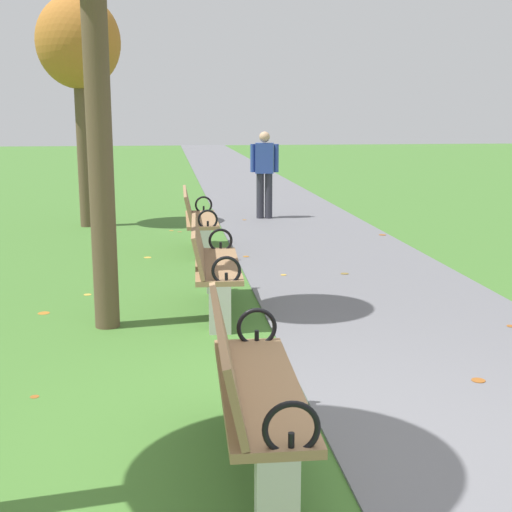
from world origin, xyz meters
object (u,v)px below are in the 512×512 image
park_bench_2 (212,264)px  pedestrian_walking (264,170)px  park_bench_1 (251,387)px  park_bench_3 (198,219)px  tree_3 (79,46)px

park_bench_2 → pedestrian_walking: (1.40, 6.13, 0.44)m
park_bench_1 → pedestrian_walking: pedestrian_walking is taller
park_bench_3 → tree_3: bearing=125.3°
park_bench_1 → tree_3: bearing=101.7°
park_bench_2 → tree_3: size_ratio=0.41×
park_bench_2 → pedestrian_walking: size_ratio=1.00×
park_bench_1 → park_bench_3: (-0.00, 6.32, 0.00)m
park_bench_2 → park_bench_3: size_ratio=1.01×
park_bench_1 → pedestrian_walking: size_ratio=0.99×
pedestrian_walking → park_bench_3: bearing=-114.6°
tree_3 → pedestrian_walking: (3.24, 0.44, -2.15)m
park_bench_1 → park_bench_2: bearing=90.0°
park_bench_1 → tree_3: 9.49m
park_bench_1 → park_bench_2: size_ratio=1.00×
tree_3 → pedestrian_walking: tree_3 is taller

